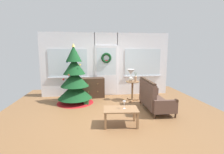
# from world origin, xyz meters

# --- Properties ---
(ground_plane) EXTENTS (6.76, 6.76, 0.00)m
(ground_plane) POSITION_xyz_m (0.00, 0.00, 0.00)
(ground_plane) COLOR brown
(back_wall_with_door) EXTENTS (5.20, 0.19, 2.55)m
(back_wall_with_door) POSITION_xyz_m (0.00, 2.08, 1.28)
(back_wall_with_door) COLOR white
(back_wall_with_door) RESTS_ON ground
(christmas_tree) EXTENTS (1.29, 1.29, 2.09)m
(christmas_tree) POSITION_xyz_m (-1.20, 1.16, 0.77)
(christmas_tree) COLOR #4C331E
(christmas_tree) RESTS_ON ground
(dresser_cabinet) EXTENTS (0.93, 0.49, 0.78)m
(dresser_cabinet) POSITION_xyz_m (-0.57, 1.79, 0.39)
(dresser_cabinet) COLOR #3D281C
(dresser_cabinet) RESTS_ON ground
(settee_sofa) EXTENTS (0.75, 1.52, 0.96)m
(settee_sofa) POSITION_xyz_m (1.28, 0.13, 0.38)
(settee_sofa) COLOR #3D281C
(settee_sofa) RESTS_ON ground
(side_table) EXTENTS (0.50, 0.48, 0.73)m
(side_table) POSITION_xyz_m (0.88, 1.16, 0.52)
(side_table) COLOR #8E6642
(side_table) RESTS_ON ground
(table_lamp) EXTENTS (0.28, 0.28, 0.44)m
(table_lamp) POSITION_xyz_m (0.82, 1.20, 1.01)
(table_lamp) COLOR silver
(table_lamp) RESTS_ON side_table
(flower_vase) EXTENTS (0.11, 0.10, 0.35)m
(flower_vase) POSITION_xyz_m (0.98, 1.10, 0.85)
(flower_vase) COLOR tan
(flower_vase) RESTS_ON side_table
(coffee_table) EXTENTS (0.88, 0.59, 0.42)m
(coffee_table) POSITION_xyz_m (0.10, -0.82, 0.36)
(coffee_table) COLOR #8E6642
(coffee_table) RESTS_ON ground
(wine_glass) EXTENTS (0.08, 0.08, 0.20)m
(wine_glass) POSITION_xyz_m (0.19, -0.82, 0.56)
(wine_glass) COLOR silver
(wine_glass) RESTS_ON coffee_table
(gift_box) EXTENTS (0.16, 0.15, 0.16)m
(gift_box) POSITION_xyz_m (-0.80, 0.90, 0.08)
(gift_box) COLOR #266633
(gift_box) RESTS_ON ground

